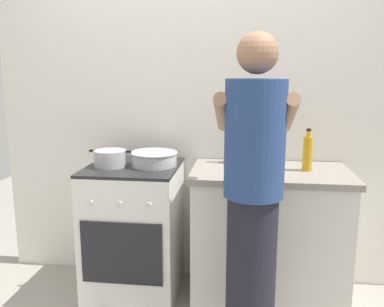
% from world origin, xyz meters
% --- Properties ---
extents(ground, '(6.00, 6.00, 0.00)m').
position_xyz_m(ground, '(0.00, 0.00, 0.00)').
color(ground, gray).
extents(back_wall, '(3.20, 0.10, 2.50)m').
position_xyz_m(back_wall, '(0.20, 0.50, 1.25)').
color(back_wall, silver).
rests_on(back_wall, ground).
extents(countertop, '(1.00, 0.60, 0.90)m').
position_xyz_m(countertop, '(0.55, 0.15, 0.45)').
color(countertop, silver).
rests_on(countertop, ground).
extents(stove_range, '(0.60, 0.62, 0.90)m').
position_xyz_m(stove_range, '(-0.35, 0.15, 0.45)').
color(stove_range, white).
rests_on(stove_range, ground).
extents(pot, '(0.28, 0.21, 0.11)m').
position_xyz_m(pot, '(-0.49, 0.12, 0.95)').
color(pot, '#B2B2B7').
rests_on(pot, stove_range).
extents(mixing_bowl, '(0.31, 0.31, 0.09)m').
position_xyz_m(mixing_bowl, '(-0.21, 0.18, 0.95)').
color(mixing_bowl, '#B7B7BC').
rests_on(mixing_bowl, stove_range).
extents(utensil_crock, '(0.10, 0.10, 0.33)m').
position_xyz_m(utensil_crock, '(0.33, 0.33, 0.99)').
color(utensil_crock, silver).
rests_on(utensil_crock, countertop).
extents(spice_bottle, '(0.04, 0.04, 0.09)m').
position_xyz_m(spice_bottle, '(0.54, 0.16, 0.94)').
color(spice_bottle, silver).
rests_on(spice_bottle, countertop).
extents(oil_bottle, '(0.06, 0.06, 0.27)m').
position_xyz_m(oil_bottle, '(0.77, 0.17, 1.01)').
color(oil_bottle, gold).
rests_on(oil_bottle, countertop).
extents(person, '(0.41, 0.50, 1.70)m').
position_xyz_m(person, '(0.43, -0.41, 0.86)').
color(person, black).
rests_on(person, ground).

